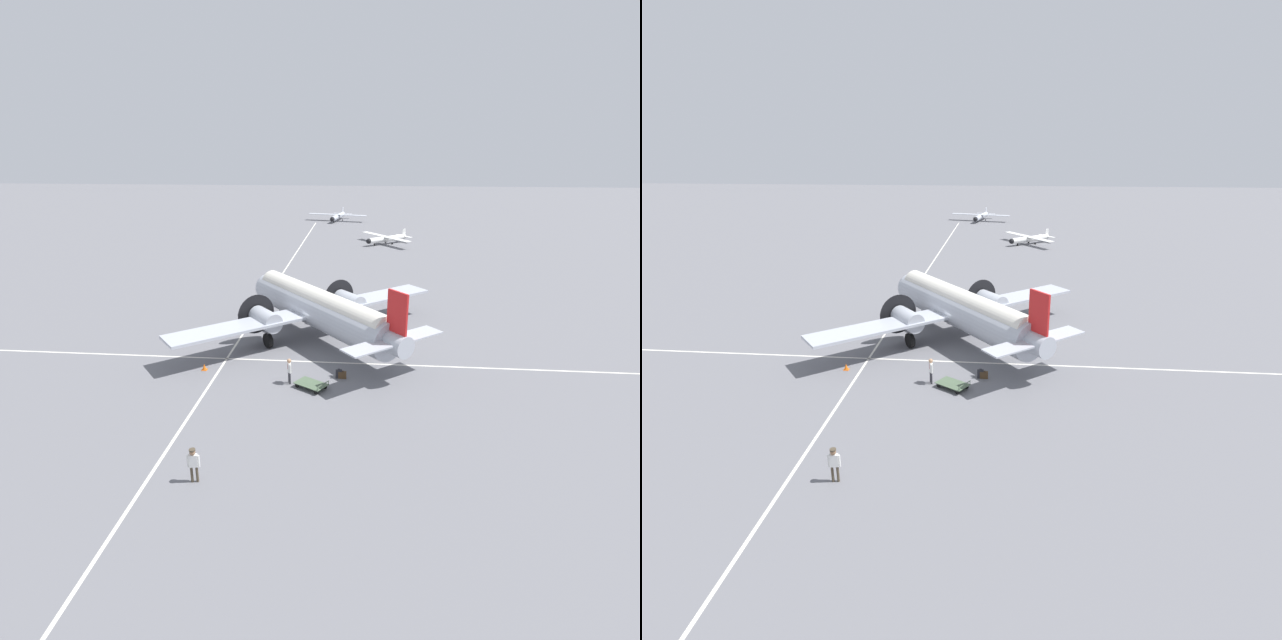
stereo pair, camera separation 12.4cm
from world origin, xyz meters
TOP-DOWN VIEW (x-y plane):
  - ground_plane at (0.00, 0.00)m, footprint 300.00×300.00m
  - apron_line_eastwest at (0.00, -3.83)m, footprint 120.00×0.16m
  - apron_line_northsouth at (-6.14, 0.00)m, footprint 0.16×120.00m
  - airliner_main at (-0.27, 0.33)m, footprint 18.85×17.96m
  - crew_foreground at (-3.99, -17.04)m, footprint 0.56×0.32m
  - passenger_boarding at (-1.26, -7.18)m, footprint 0.31×0.53m
  - suitcase_near_door at (1.97, -6.20)m, footprint 0.51×0.20m
  - suitcase_upright_spare at (1.75, -6.21)m, footprint 0.40×0.13m
  - baggage_cart at (0.16, -7.73)m, footprint 2.22×1.99m
  - light_aircraft_distant at (6.30, 39.46)m, footprint 7.64×8.55m
  - light_aircraft_taxiing at (-2.21, 62.57)m, footprint 11.36×8.59m
  - traffic_cone at (-7.11, -5.76)m, footprint 0.34×0.34m

SIDE VIEW (x-z plane):
  - ground_plane at x=0.00m, z-range 0.00..0.00m
  - apron_line_eastwest at x=0.00m, z-range 0.00..0.01m
  - apron_line_northsouth at x=-6.14m, z-range 0.00..0.01m
  - traffic_cone at x=-7.11m, z-range -0.02..0.44m
  - suitcase_near_door at x=1.97m, z-range -0.02..0.49m
  - baggage_cart at x=0.16m, z-range 0.00..0.56m
  - suitcase_upright_spare at x=1.75m, z-range -0.02..0.64m
  - light_aircraft_distant at x=6.30m, z-range -0.16..1.79m
  - light_aircraft_taxiing at x=-2.21m, z-range -0.21..1.95m
  - passenger_boarding at x=-1.26m, z-range 0.19..1.84m
  - crew_foreground at x=-3.99m, z-range 0.21..1.88m
  - airliner_main at x=-0.27m, z-range -0.38..5.45m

